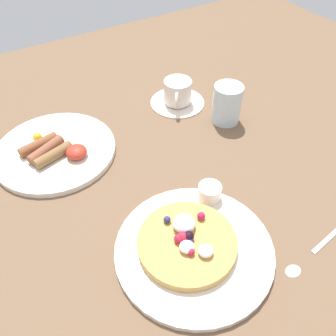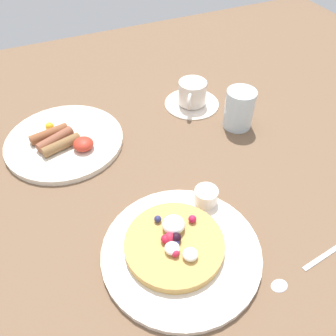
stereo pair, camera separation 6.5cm
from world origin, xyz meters
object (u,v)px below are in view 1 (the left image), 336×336
object	(u,v)px
coffee_cup	(178,91)
coffee_saucer	(177,102)
pancake_plate	(194,250)
breakfast_plate	(55,151)
teaspoon	(310,255)
water_glass	(227,104)
syrup_ramekin	(210,192)

from	to	relation	value
coffee_cup	coffee_saucer	bearing A→B (deg)	54.30
pancake_plate	coffee_cup	size ratio (longest dim) A/B	2.98
breakfast_plate	coffee_saucer	bearing A→B (deg)	3.66
teaspoon	water_glass	xyz separation A→B (cm)	(11.16, 37.43, 4.44)
syrup_ramekin	breakfast_plate	xyz separation A→B (cm)	(-20.53, 28.75, -2.14)
breakfast_plate	water_glass	size ratio (longest dim) A/B	2.80
breakfast_plate	syrup_ramekin	bearing A→B (deg)	-54.47
pancake_plate	coffee_cup	distance (cm)	43.97
breakfast_plate	coffee_saucer	size ratio (longest dim) A/B	1.89
water_glass	coffee_cup	bearing A→B (deg)	117.18
pancake_plate	water_glass	world-z (taller)	water_glass
syrup_ramekin	coffee_saucer	bearing A→B (deg)	67.79
pancake_plate	coffee_cup	world-z (taller)	coffee_cup
syrup_ramekin	breakfast_plate	size ratio (longest dim) A/B	0.17
coffee_saucer	water_glass	world-z (taller)	water_glass
pancake_plate	coffee_saucer	bearing A→B (deg)	61.12
water_glass	teaspoon	bearing A→B (deg)	-106.60
coffee_saucer	water_glass	bearing A→B (deg)	-63.53
pancake_plate	syrup_ramekin	distance (cm)	11.80
pancake_plate	breakfast_plate	distance (cm)	38.33
teaspoon	coffee_saucer	bearing A→B (deg)	84.06
pancake_plate	syrup_ramekin	size ratio (longest dim) A/B	6.10
syrup_ramekin	coffee_cup	size ratio (longest dim) A/B	0.49
breakfast_plate	coffee_cup	world-z (taller)	coffee_cup
pancake_plate	coffee_saucer	size ratio (longest dim) A/B	1.94
pancake_plate	syrup_ramekin	bearing A→B (deg)	41.58
coffee_cup	teaspoon	size ratio (longest dim) A/B	0.51
coffee_saucer	teaspoon	bearing A→B (deg)	-95.94
coffee_cup	water_glass	distance (cm)	13.44
syrup_ramekin	water_glass	xyz separation A→B (cm)	(18.61, 18.80, 1.92)
pancake_plate	teaspoon	bearing A→B (deg)	-34.13
syrup_ramekin	water_glass	distance (cm)	26.53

